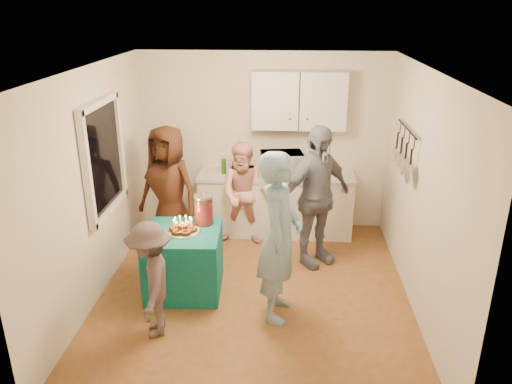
# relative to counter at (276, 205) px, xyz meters

# --- Properties ---
(floor) EXTENTS (4.00, 4.00, 0.00)m
(floor) POSITION_rel_counter_xyz_m (-0.20, -1.70, -0.43)
(floor) COLOR brown
(floor) RESTS_ON ground
(ceiling) EXTENTS (4.00, 4.00, 0.00)m
(ceiling) POSITION_rel_counter_xyz_m (-0.20, -1.70, 2.17)
(ceiling) COLOR white
(ceiling) RESTS_ON floor
(back_wall) EXTENTS (3.60, 3.60, 0.00)m
(back_wall) POSITION_rel_counter_xyz_m (-0.20, 0.30, 0.87)
(back_wall) COLOR silver
(back_wall) RESTS_ON floor
(left_wall) EXTENTS (4.00, 4.00, 0.00)m
(left_wall) POSITION_rel_counter_xyz_m (-2.00, -1.70, 0.87)
(left_wall) COLOR silver
(left_wall) RESTS_ON floor
(right_wall) EXTENTS (4.00, 4.00, 0.00)m
(right_wall) POSITION_rel_counter_xyz_m (1.60, -1.70, 0.87)
(right_wall) COLOR silver
(right_wall) RESTS_ON floor
(window_night) EXTENTS (0.04, 1.00, 1.20)m
(window_night) POSITION_rel_counter_xyz_m (-1.97, -1.40, 1.12)
(window_night) COLOR black
(window_night) RESTS_ON left_wall
(counter) EXTENTS (2.20, 0.58, 0.86)m
(counter) POSITION_rel_counter_xyz_m (0.00, 0.00, 0.00)
(counter) COLOR white
(counter) RESTS_ON floor
(countertop) EXTENTS (2.24, 0.62, 0.05)m
(countertop) POSITION_rel_counter_xyz_m (0.00, -0.00, 0.46)
(countertop) COLOR beige
(countertop) RESTS_ON counter
(upper_cabinet) EXTENTS (1.30, 0.30, 0.80)m
(upper_cabinet) POSITION_rel_counter_xyz_m (0.30, 0.15, 1.52)
(upper_cabinet) COLOR white
(upper_cabinet) RESTS_ON back_wall
(pot_rack) EXTENTS (0.12, 1.00, 0.60)m
(pot_rack) POSITION_rel_counter_xyz_m (1.52, -1.00, 1.17)
(pot_rack) COLOR black
(pot_rack) RESTS_ON right_wall
(microwave) EXTENTS (0.64, 0.48, 0.32)m
(microwave) POSITION_rel_counter_xyz_m (0.07, 0.00, 0.64)
(microwave) COLOR white
(microwave) RESTS_ON countertop
(party_table) EXTENTS (0.89, 0.89, 0.76)m
(party_table) POSITION_rel_counter_xyz_m (-1.03, -1.66, -0.05)
(party_table) COLOR #0F6561
(party_table) RESTS_ON floor
(donut_cake) EXTENTS (0.38, 0.38, 0.18)m
(donut_cake) POSITION_rel_counter_xyz_m (-1.02, -1.67, 0.42)
(donut_cake) COLOR #381C0C
(donut_cake) RESTS_ON party_table
(punch_jar) EXTENTS (0.22, 0.22, 0.34)m
(punch_jar) POSITION_rel_counter_xyz_m (-0.81, -1.42, 0.50)
(punch_jar) COLOR #B60E13
(punch_jar) RESTS_ON party_table
(man_birthday) EXTENTS (0.53, 0.74, 1.87)m
(man_birthday) POSITION_rel_counter_xyz_m (0.09, -2.08, 0.50)
(man_birthday) COLOR #84AAC0
(man_birthday) RESTS_ON floor
(woman_back_left) EXTENTS (1.00, 0.83, 1.76)m
(woman_back_left) POSITION_rel_counter_xyz_m (-1.41, -0.66, 0.45)
(woman_back_left) COLOR brown
(woman_back_left) RESTS_ON floor
(woman_back_center) EXTENTS (0.76, 0.62, 1.47)m
(woman_back_center) POSITION_rel_counter_xyz_m (-0.42, -0.36, 0.31)
(woman_back_center) COLOR #F5897F
(woman_back_center) RESTS_ON floor
(woman_back_right) EXTENTS (1.13, 1.02, 1.85)m
(woman_back_right) POSITION_rel_counter_xyz_m (0.52, -0.89, 0.49)
(woman_back_right) COLOR black
(woman_back_right) RESTS_ON floor
(child_near_left) EXTENTS (0.61, 0.88, 1.24)m
(child_near_left) POSITION_rel_counter_xyz_m (-1.18, -2.50, 0.19)
(child_near_left) COLOR #4C3D3D
(child_near_left) RESTS_ON floor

